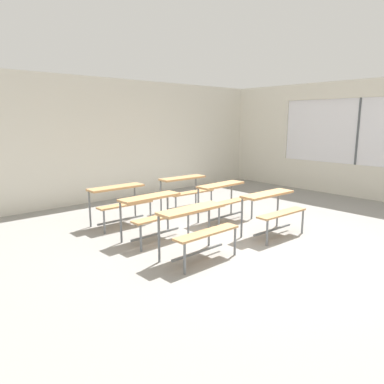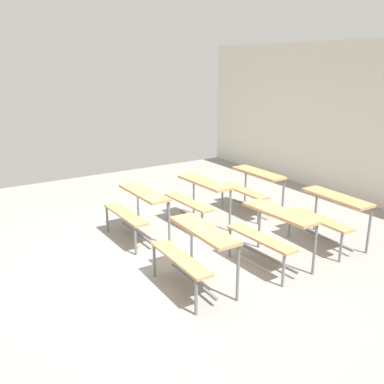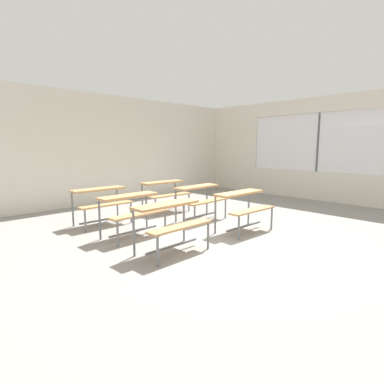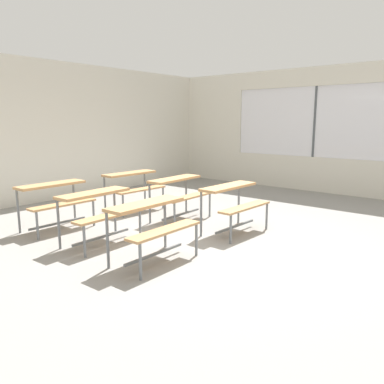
# 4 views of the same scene
# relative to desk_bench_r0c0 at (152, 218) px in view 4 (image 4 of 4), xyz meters

# --- Properties ---
(ground) EXTENTS (10.00, 9.00, 0.05)m
(ground) POSITION_rel_desk_bench_r0c0_xyz_m (0.99, -0.06, -0.59)
(ground) COLOR gray
(wall_back) EXTENTS (10.00, 0.12, 3.00)m
(wall_back) POSITION_rel_desk_bench_r0c0_xyz_m (0.99, 4.44, 0.94)
(wall_back) COLOR silver
(wall_back) RESTS_ON ground
(wall_right) EXTENTS (0.12, 9.00, 3.00)m
(wall_right) POSITION_rel_desk_bench_r0c0_xyz_m (5.99, -0.19, 0.88)
(wall_right) COLOR silver
(wall_right) RESTS_ON ground
(desk_bench_r0c0) EXTENTS (1.11, 0.61, 0.74)m
(desk_bench_r0c0) POSITION_rel_desk_bench_r0c0_xyz_m (0.00, 0.00, 0.00)
(desk_bench_r0c0) COLOR tan
(desk_bench_r0c0) RESTS_ON ground
(desk_bench_r0c1) EXTENTS (1.12, 0.62, 0.74)m
(desk_bench_r0c1) POSITION_rel_desk_bench_r0c0_xyz_m (1.71, -0.07, 0.00)
(desk_bench_r0c1) COLOR tan
(desk_bench_r0c1) RESTS_ON ground
(desk_bench_r1c0) EXTENTS (1.12, 0.63, 0.74)m
(desk_bench_r1c0) POSITION_rel_desk_bench_r0c0_xyz_m (0.02, 1.09, 0.00)
(desk_bench_r1c0) COLOR tan
(desk_bench_r1c0) RESTS_ON ground
(desk_bench_r1c1) EXTENTS (1.12, 0.63, 0.74)m
(desk_bench_r1c1) POSITION_rel_desk_bench_r0c0_xyz_m (1.75, 1.10, 0.00)
(desk_bench_r1c1) COLOR tan
(desk_bench_r1c1) RESTS_ON ground
(desk_bench_r2c0) EXTENTS (1.10, 0.59, 0.74)m
(desk_bench_r2c0) POSITION_rel_desk_bench_r0c0_xyz_m (0.03, 2.24, 0.00)
(desk_bench_r2c0) COLOR tan
(desk_bench_r2c0) RESTS_ON ground
(desk_bench_r2c1) EXTENTS (1.12, 0.64, 0.74)m
(desk_bench_r2c1) POSITION_rel_desk_bench_r0c0_xyz_m (1.72, 2.26, 0.00)
(desk_bench_r2c1) COLOR tan
(desk_bench_r2c1) RESTS_ON ground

